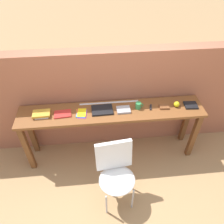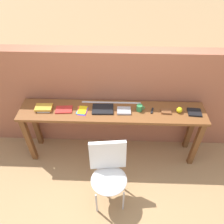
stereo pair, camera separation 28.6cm
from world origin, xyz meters
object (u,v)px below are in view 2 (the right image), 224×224
(pamphlet_pile_colourful, at_px, (82,110))
(sports_ball_small, at_px, (179,110))
(multitool_folded, at_px, (152,111))
(book_open_centre, at_px, (103,109))
(book_stack_leftmost, at_px, (44,108))
(mug, at_px, (140,108))
(chair_white_moulded, at_px, (109,171))
(book_repair_rightmost, at_px, (194,112))
(magazine_cycling, at_px, (64,110))
(leather_journal_brown, at_px, (166,111))

(pamphlet_pile_colourful, height_order, sports_ball_small, sports_ball_small)
(multitool_folded, distance_m, sports_ball_small, 0.35)
(book_open_centre, height_order, sports_ball_small, sports_ball_small)
(book_stack_leftmost, bearing_deg, mug, 1.00)
(chair_white_moulded, xyz_separation_m, book_repair_rightmost, (1.11, 0.70, 0.36))
(mug, bearing_deg, multitool_folded, -3.00)
(book_stack_leftmost, xyz_separation_m, multitool_folded, (1.45, 0.01, -0.02))
(sports_ball_small, bearing_deg, mug, 178.11)
(mug, height_order, book_repair_rightmost, mug)
(chair_white_moulded, xyz_separation_m, pamphlet_pile_colourful, (-0.38, 0.69, 0.36))
(multitool_folded, bearing_deg, book_repair_rightmost, -1.64)
(book_open_centre, bearing_deg, mug, -1.27)
(chair_white_moulded, xyz_separation_m, book_stack_leftmost, (-0.90, 0.70, 0.38))
(chair_white_moulded, bearing_deg, book_repair_rightmost, 32.34)
(multitool_folded, relative_size, sports_ball_small, 1.40)
(book_open_centre, bearing_deg, sports_ball_small, -2.41)
(book_stack_leftmost, relative_size, magazine_cycling, 1.04)
(mug, xyz_separation_m, book_repair_rightmost, (0.73, -0.02, -0.03))
(book_stack_leftmost, bearing_deg, pamphlet_pile_colourful, -1.45)
(magazine_cycling, distance_m, leather_journal_brown, 1.36)
(mug, relative_size, multitool_folded, 1.00)
(book_stack_leftmost, distance_m, book_open_centre, 0.79)
(pamphlet_pile_colourful, distance_m, sports_ball_small, 1.29)
(book_open_centre, distance_m, leather_journal_brown, 0.84)
(mug, relative_size, sports_ball_small, 1.40)
(book_stack_leftmost, height_order, mug, mug)
(pamphlet_pile_colourful, relative_size, book_open_centre, 0.70)
(book_open_centre, height_order, book_repair_rightmost, book_open_centre)
(pamphlet_pile_colourful, bearing_deg, magazine_cycling, 178.13)
(book_repair_rightmost, bearing_deg, sports_ball_small, -177.93)
(book_repair_rightmost, bearing_deg, leather_journal_brown, -176.44)
(mug, relative_size, leather_journal_brown, 0.85)
(book_stack_leftmost, xyz_separation_m, sports_ball_small, (1.80, 0.01, 0.01))
(sports_ball_small, bearing_deg, book_stack_leftmost, -179.84)
(chair_white_moulded, bearing_deg, book_stack_leftmost, 141.83)
(chair_white_moulded, height_order, multitool_folded, multitool_folded)
(mug, bearing_deg, magazine_cycling, -178.45)
(book_stack_leftmost, bearing_deg, book_repair_rightmost, -0.07)
(book_open_centre, relative_size, sports_ball_small, 3.59)
(pamphlet_pile_colourful, height_order, mug, mug)
(mug, bearing_deg, pamphlet_pile_colourful, -177.35)
(book_stack_leftmost, relative_size, book_open_centre, 0.81)
(pamphlet_pile_colourful, bearing_deg, sports_ball_small, 0.81)
(sports_ball_small, relative_size, book_repair_rightmost, 0.45)
(magazine_cycling, distance_m, pamphlet_pile_colourful, 0.25)
(magazine_cycling, distance_m, sports_ball_small, 1.53)
(magazine_cycling, distance_m, multitool_folded, 1.18)
(book_open_centre, xyz_separation_m, sports_ball_small, (1.01, -0.01, 0.03))
(multitool_folded, bearing_deg, pamphlet_pile_colourful, -178.38)
(leather_journal_brown, xyz_separation_m, book_repair_rightmost, (0.37, -0.00, -0.00))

